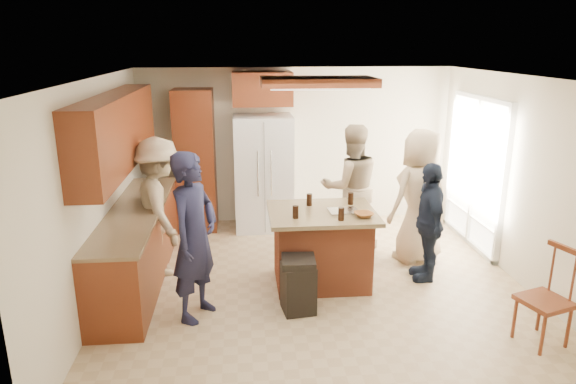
{
  "coord_description": "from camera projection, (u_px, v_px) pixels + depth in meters",
  "views": [
    {
      "loc": [
        -0.89,
        -5.68,
        2.87
      ],
      "look_at": [
        -0.34,
        0.18,
        1.15
      ],
      "focal_mm": 32.0,
      "sensor_mm": 36.0,
      "label": 1
    }
  ],
  "objects": [
    {
      "name": "person_front_left",
      "position": [
        194.0,
        237.0,
        5.37
      ],
      "size": [
        0.74,
        0.82,
        1.82
      ],
      "primitive_type": "imported",
      "rotation": [
        0.0,
        0.0,
        1.09
      ],
      "color": "#191A33",
      "rests_on": "ground"
    },
    {
      "name": "person_behind_left",
      "position": [
        351.0,
        187.0,
        7.28
      ],
      "size": [
        0.91,
        0.61,
        1.79
      ],
      "primitive_type": "imported",
      "rotation": [
        0.0,
        0.0,
        3.22
      ],
      "color": "tan",
      "rests_on": "ground"
    },
    {
      "name": "person_behind_right",
      "position": [
        420.0,
        196.0,
        6.81
      ],
      "size": [
        1.04,
        0.89,
        1.81
      ],
      "primitive_type": "imported",
      "rotation": [
        0.0,
        0.0,
        3.57
      ],
      "color": "tan",
      "rests_on": "ground"
    },
    {
      "name": "person_side_right",
      "position": [
        429.0,
        222.0,
        6.31
      ],
      "size": [
        0.54,
        0.92,
        1.49
      ],
      "primitive_type": "imported",
      "rotation": [
        0.0,
        0.0,
        -1.68
      ],
      "color": "#192133",
      "rests_on": "ground"
    },
    {
      "name": "person_counter",
      "position": [
        160.0,
        207.0,
        6.43
      ],
      "size": [
        0.88,
        1.25,
        1.76
      ],
      "primitive_type": "imported",
      "rotation": [
        0.0,
        0.0,
        1.91
      ],
      "color": "tan",
      "rests_on": "ground"
    },
    {
      "name": "left_cabinetry",
      "position": [
        131.0,
        206.0,
        6.23
      ],
      "size": [
        0.64,
        3.0,
        2.3
      ],
      "color": "maroon",
      "rests_on": "ground"
    },
    {
      "name": "back_wall_units",
      "position": [
        212.0,
        143.0,
        7.91
      ],
      "size": [
        1.8,
        0.6,
        2.45
      ],
      "color": "maroon",
      "rests_on": "ground"
    },
    {
      "name": "refrigerator",
      "position": [
        263.0,
        173.0,
        8.04
      ],
      "size": [
        0.9,
        0.76,
        1.8
      ],
      "color": "white",
      "rests_on": "ground"
    },
    {
      "name": "kitchen_island",
      "position": [
        321.0,
        246.0,
        6.26
      ],
      "size": [
        1.28,
        1.03,
        0.93
      ],
      "color": "brown",
      "rests_on": "ground"
    },
    {
      "name": "island_items",
      "position": [
        343.0,
        210.0,
        6.04
      ],
      "size": [
        0.96,
        0.65,
        0.15
      ],
      "color": "silver",
      "rests_on": "kitchen_island"
    },
    {
      "name": "trash_bin",
      "position": [
        298.0,
        284.0,
        5.62
      ],
      "size": [
        0.38,
        0.38,
        0.63
      ],
      "color": "black",
      "rests_on": "ground"
    },
    {
      "name": "spindle_chair",
      "position": [
        546.0,
        301.0,
        4.99
      ],
      "size": [
        0.53,
        0.53,
        0.99
      ],
      "color": "maroon",
      "rests_on": "ground"
    }
  ]
}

